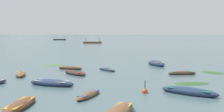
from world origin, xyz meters
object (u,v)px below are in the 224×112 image
Objects in this scene: rowboat_2 at (189,91)px; rowboat_9 at (107,69)px; rowboat_5 at (70,68)px; ferry_0 at (60,39)px; ferry_1 at (93,42)px; rowboat_0 at (182,73)px; rowboat_10 at (75,73)px; rowboat_7 at (20,105)px; rowboat_4 at (156,63)px; rowboat_11 at (52,83)px; rowboat_12 at (21,74)px; rowboat_13 at (89,95)px; mooring_buoy at (145,91)px.

rowboat_9 is (-4.97, 12.80, -0.08)m from rowboat_2.
rowboat_5 is 146.30m from ferry_0.
ferry_1 is (5.72, 85.60, 0.30)m from rowboat_5.
rowboat_0 is at bearing -79.78° from ferry_0.
rowboat_10 is 150.57m from ferry_0.
ferry_0 is (-12.63, 162.08, 0.29)m from rowboat_7.
rowboat_9 is (-7.41, -4.37, -0.13)m from rowboat_4.
rowboat_12 is at bearing 125.58° from rowboat_11.
rowboat_9 is (4.52, -1.55, -0.03)m from rowboat_5.
ferry_0 is at bearing 100.22° from rowboat_0.
rowboat_5 is 9.94m from rowboat_11.
rowboat_12 is at bearing -163.50° from rowboat_9.
rowboat_11 is 0.51× the size of ferry_1.
rowboat_0 is 0.81× the size of rowboat_2.
rowboat_13 is (3.12, -4.40, -0.06)m from rowboat_11.
ferry_1 reaches higher than rowboat_12.
rowboat_4 is at bearing -85.71° from ferry_1.
rowboat_2 is at bearing -98.10° from rowboat_4.
ferry_0 is at bearing 94.46° from rowboat_7.
rowboat_4 is 8.61m from rowboat_9.
ferry_1 is (20.50, -59.95, 0.00)m from ferry_0.
rowboat_0 is at bearing 40.08° from rowboat_13.
rowboat_9 is at bearing 153.39° from rowboat_0.
rowboat_9 is 87.16m from ferry_1.
rowboat_0 is at bearing 52.69° from mooring_buoy.
rowboat_2 is 0.88× the size of rowboat_4.
rowboat_4 is 1.45× the size of rowboat_9.
rowboat_2 is 17.61m from rowboat_12.
mooring_buoy is at bearing -26.45° from rowboat_11.
ferry_0 is (-26.71, 142.73, 0.20)m from rowboat_4.
rowboat_7 is at bearing -143.01° from rowboat_0.
rowboat_0 is 1.00× the size of rowboat_13.
rowboat_7 is 1.27× the size of rowboat_13.
rowboat_7 is 12.49m from rowboat_12.
ferry_0 reaches higher than rowboat_11.
rowboat_7 is 1.31× the size of rowboat_9.
rowboat_7 is 0.93× the size of rowboat_11.
mooring_buoy reaches higher than rowboat_2.
rowboat_0 is 91.38m from ferry_1.
rowboat_7 is 4.76m from rowboat_13.
rowboat_7 is (-11.64, -2.18, -0.04)m from rowboat_2.
rowboat_2 is 1.24× the size of rowboat_13.
mooring_buoy reaches higher than rowboat_5.
rowboat_7 is 12.65m from rowboat_10.
rowboat_4 is 145.21m from ferry_0.
rowboat_9 is at bearing -82.52° from ferry_0.
ferry_0 is 160.51m from mooring_buoy.
ferry_0 is at bearing 108.88° from ferry_1.
ferry_1 is at bearing 87.89° from rowboat_13.
rowboat_5 is 4.28m from rowboat_10.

